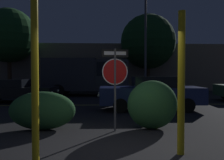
# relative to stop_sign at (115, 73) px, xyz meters

# --- Properties ---
(ground_plane) EXTENTS (260.00, 260.00, 0.00)m
(ground_plane) POSITION_rel_stop_sign_xyz_m (-0.09, -1.85, -1.65)
(ground_plane) COLOR black
(road_center_stripe) EXTENTS (35.40, 0.12, 0.01)m
(road_center_stripe) POSITION_rel_stop_sign_xyz_m (-0.09, 5.63, -1.65)
(road_center_stripe) COLOR gold
(road_center_stripe) RESTS_ON ground_plane
(stop_sign) EXTENTS (0.77, 0.15, 2.35)m
(stop_sign) POSITION_rel_stop_sign_xyz_m (0.00, 0.00, 0.00)
(stop_sign) COLOR #4C4C51
(stop_sign) RESTS_ON ground_plane
(yellow_pole_left) EXTENTS (0.13, 0.13, 3.24)m
(yellow_pole_left) POSITION_rel_stop_sign_xyz_m (-1.63, -2.41, -0.03)
(yellow_pole_left) COLOR yellow
(yellow_pole_left) RESTS_ON ground_plane
(yellow_pole_right) EXTENTS (0.14, 0.14, 2.92)m
(yellow_pole_right) POSITION_rel_stop_sign_xyz_m (1.21, -2.06, -0.19)
(yellow_pole_right) COLOR yellow
(yellow_pole_right) RESTS_ON ground_plane
(hedge_bush_1) EXTENTS (1.91, 0.90, 1.12)m
(hedge_bush_1) POSITION_rel_stop_sign_xyz_m (-2.10, 0.28, -1.09)
(hedge_bush_1) COLOR #285B2D
(hedge_bush_1) RESTS_ON ground_plane
(hedge_bush_2) EXTENTS (1.48, 0.94, 1.43)m
(hedge_bush_2) POSITION_rel_stop_sign_xyz_m (1.12, 0.23, -0.93)
(hedge_bush_2) COLOR #2D6633
(hedge_bush_2) RESTS_ON ground_plane
(passing_car_1) EXTENTS (4.74, 2.39, 1.29)m
(passing_car_1) POSITION_rel_stop_sign_xyz_m (-5.15, 6.97, -0.98)
(passing_car_1) COLOR black
(passing_car_1) RESTS_ON ground_plane
(passing_car_2) EXTENTS (4.63, 2.02, 1.48)m
(passing_car_2) POSITION_rel_stop_sign_xyz_m (1.86, 3.92, -0.90)
(passing_car_2) COLOR navy
(passing_car_2) RESTS_ON ground_plane
(delivery_truck) EXTENTS (6.06, 2.84, 2.63)m
(delivery_truck) POSITION_rel_stop_sign_xyz_m (-1.16, 10.82, -0.13)
(delivery_truck) COLOR #2D2D33
(delivery_truck) RESTS_ON ground_plane
(street_lamp) EXTENTS (0.55, 0.55, 8.31)m
(street_lamp) POSITION_rel_stop_sign_xyz_m (2.82, 10.34, 4.15)
(street_lamp) COLOR #4C4C51
(street_lamp) RESTS_ON ground_plane
(tree_0) EXTENTS (4.62, 4.62, 6.56)m
(tree_0) POSITION_rel_stop_sign_xyz_m (3.72, 13.92, 2.59)
(tree_0) COLOR #422D1E
(tree_0) RESTS_ON ground_plane
(tree_1) EXTENTS (4.32, 4.32, 6.75)m
(tree_1) POSITION_rel_stop_sign_xyz_m (-7.59, 13.34, 2.92)
(tree_1) COLOR #422D1E
(tree_1) RESTS_ON ground_plane
(building_backdrop) EXTENTS (29.91, 3.49, 4.19)m
(building_backdrop) POSITION_rel_stop_sign_xyz_m (-1.64, 16.57, 0.44)
(building_backdrop) COLOR #7A6B5B
(building_backdrop) RESTS_ON ground_plane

